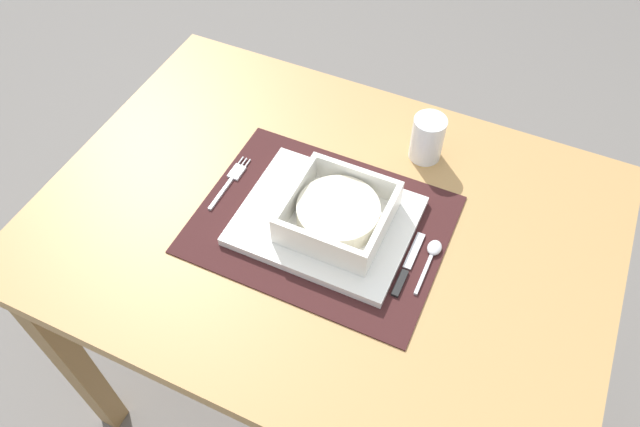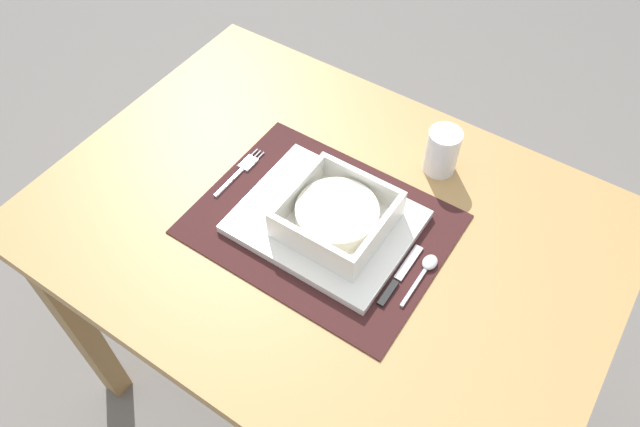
# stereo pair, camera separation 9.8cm
# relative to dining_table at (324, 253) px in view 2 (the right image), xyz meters

# --- Properties ---
(ground_plane) EXTENTS (6.00, 6.00, 0.00)m
(ground_plane) POSITION_rel_dining_table_xyz_m (0.00, 0.00, -0.62)
(ground_plane) COLOR slate
(dining_table) EXTENTS (1.00, 0.73, 0.72)m
(dining_table) POSITION_rel_dining_table_xyz_m (0.00, 0.00, 0.00)
(dining_table) COLOR #B2844C
(dining_table) RESTS_ON ground
(placemat) EXTENTS (0.43, 0.33, 0.00)m
(placemat) POSITION_rel_dining_table_xyz_m (-0.00, -0.01, 0.10)
(placemat) COLOR #381919
(placemat) RESTS_ON dining_table
(serving_plate) EXTENTS (0.29, 0.24, 0.02)m
(serving_plate) POSITION_rel_dining_table_xyz_m (0.01, -0.01, 0.11)
(serving_plate) COLOR white
(serving_plate) RESTS_ON placemat
(porridge_bowl) EXTENTS (0.17, 0.17, 0.06)m
(porridge_bowl) POSITION_rel_dining_table_xyz_m (0.03, -0.01, 0.14)
(porridge_bowl) COLOR white
(porridge_bowl) RESTS_ON serving_plate
(fork) EXTENTS (0.02, 0.14, 0.00)m
(fork) POSITION_rel_dining_table_xyz_m (-0.19, 0.01, 0.11)
(fork) COLOR silver
(fork) RESTS_ON placemat
(spoon) EXTENTS (0.02, 0.11, 0.01)m
(spoon) POSITION_rel_dining_table_xyz_m (0.20, 0.01, 0.11)
(spoon) COLOR silver
(spoon) RESTS_ON placemat
(butter_knife) EXTENTS (0.01, 0.13, 0.01)m
(butter_knife) POSITION_rel_dining_table_xyz_m (0.17, -0.04, 0.11)
(butter_knife) COLOR black
(butter_knife) RESTS_ON placemat
(bread_knife) EXTENTS (0.01, 0.13, 0.01)m
(bread_knife) POSITION_rel_dining_table_xyz_m (0.15, -0.01, 0.11)
(bread_knife) COLOR #59331E
(bread_knife) RESTS_ON placemat
(drinking_glass) EXTENTS (0.06, 0.06, 0.09)m
(drinking_glass) POSITION_rel_dining_table_xyz_m (0.11, 0.22, 0.14)
(drinking_glass) COLOR white
(drinking_glass) RESTS_ON dining_table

